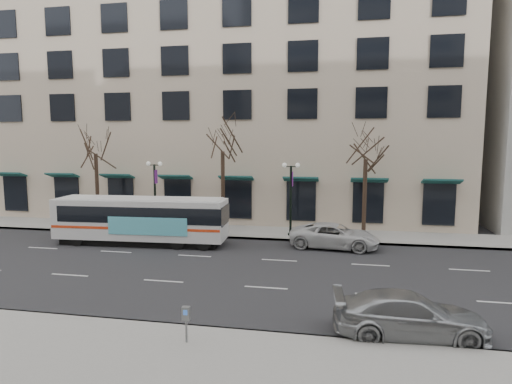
% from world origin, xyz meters
% --- Properties ---
extents(ground, '(160.00, 160.00, 0.00)m').
position_xyz_m(ground, '(0.00, 0.00, 0.00)').
color(ground, black).
rests_on(ground, ground).
extents(sidewalk_far, '(80.00, 4.00, 0.15)m').
position_xyz_m(sidewalk_far, '(5.00, 9.00, 0.07)').
color(sidewalk_far, gray).
rests_on(sidewalk_far, ground).
extents(building_hotel, '(40.00, 20.00, 24.00)m').
position_xyz_m(building_hotel, '(-2.00, 21.00, 12.00)').
color(building_hotel, '#C0AB92').
rests_on(building_hotel, ground).
extents(tree_far_left, '(3.60, 3.60, 8.34)m').
position_xyz_m(tree_far_left, '(-10.00, 8.80, 6.70)').
color(tree_far_left, black).
rests_on(tree_far_left, ground).
extents(tree_far_mid, '(3.60, 3.60, 8.55)m').
position_xyz_m(tree_far_mid, '(0.00, 8.80, 6.91)').
color(tree_far_mid, black).
rests_on(tree_far_mid, ground).
extents(tree_far_right, '(3.60, 3.60, 8.06)m').
position_xyz_m(tree_far_right, '(10.00, 8.80, 6.42)').
color(tree_far_right, black).
rests_on(tree_far_right, ground).
extents(lamp_post_left, '(1.22, 0.45, 5.21)m').
position_xyz_m(lamp_post_left, '(-4.99, 8.20, 2.94)').
color(lamp_post_left, black).
rests_on(lamp_post_left, ground).
extents(lamp_post_right, '(1.22, 0.45, 5.21)m').
position_xyz_m(lamp_post_right, '(5.01, 8.20, 2.94)').
color(lamp_post_right, black).
rests_on(lamp_post_right, ground).
extents(city_bus, '(11.32, 3.01, 3.04)m').
position_xyz_m(city_bus, '(-4.30, 4.50, 1.66)').
color(city_bus, silver).
rests_on(city_bus, ground).
extents(silver_car, '(5.34, 2.45, 1.51)m').
position_xyz_m(silver_car, '(10.66, -6.20, 0.76)').
color(silver_car, '#9EA1A5').
rests_on(silver_car, ground).
extents(white_pickup, '(5.74, 3.06, 1.54)m').
position_xyz_m(white_pickup, '(8.04, 5.79, 0.77)').
color(white_pickup, silver).
rests_on(white_pickup, ground).
extents(pay_station, '(0.27, 0.19, 1.21)m').
position_xyz_m(pay_station, '(3.35, -8.35, 1.03)').
color(pay_station, slate).
rests_on(pay_station, sidewalk_near).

